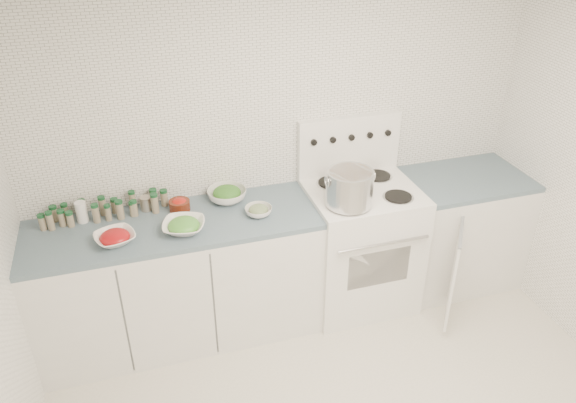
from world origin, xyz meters
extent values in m
cube|color=white|center=(0.00, 1.51, 1.25)|extent=(3.50, 0.02, 2.50)
cube|color=white|center=(-0.82, 1.19, 0.43)|extent=(1.85, 0.62, 0.86)
cube|color=#49656E|center=(-0.82, 1.19, 0.88)|extent=(1.85, 0.62, 0.03)
cube|color=white|center=(0.48, 1.18, 0.46)|extent=(0.76, 0.65, 0.92)
cube|color=black|center=(0.48, 0.86, 0.50)|extent=(0.45, 0.01, 0.28)
cylinder|color=silver|center=(0.48, 0.82, 0.72)|extent=(0.65, 0.02, 0.02)
cube|color=white|center=(0.48, 1.18, 0.93)|extent=(0.76, 0.65, 0.01)
cube|color=white|center=(0.48, 1.47, 1.15)|extent=(0.76, 0.06, 0.43)
cylinder|color=silver|center=(0.30, 1.02, 0.94)|extent=(0.21, 0.21, 0.01)
cylinder|color=black|center=(0.30, 1.02, 0.94)|extent=(0.18, 0.18, 0.01)
cylinder|color=silver|center=(0.66, 1.02, 0.94)|extent=(0.21, 0.21, 0.01)
cylinder|color=black|center=(0.66, 1.02, 0.94)|extent=(0.18, 0.18, 0.01)
cylinder|color=silver|center=(0.30, 1.33, 0.94)|extent=(0.21, 0.21, 0.01)
cylinder|color=black|center=(0.30, 1.33, 0.94)|extent=(0.18, 0.18, 0.01)
cylinder|color=silver|center=(0.66, 1.33, 0.94)|extent=(0.21, 0.21, 0.01)
cylinder|color=black|center=(0.66, 1.33, 0.94)|extent=(0.18, 0.18, 0.01)
cylinder|color=black|center=(0.20, 1.44, 1.22)|extent=(0.04, 0.02, 0.04)
cylinder|color=black|center=(0.34, 1.44, 1.22)|extent=(0.04, 0.02, 0.04)
cylinder|color=black|center=(0.48, 1.44, 1.22)|extent=(0.04, 0.02, 0.04)
cylinder|color=black|center=(0.62, 1.44, 1.22)|extent=(0.04, 0.02, 0.04)
cylinder|color=black|center=(0.76, 1.44, 1.22)|extent=(0.04, 0.02, 0.04)
cube|color=white|center=(1.30, 1.19, 0.43)|extent=(0.89, 0.62, 0.86)
cube|color=#49656E|center=(1.30, 1.19, 0.88)|extent=(0.89, 0.62, 0.03)
cube|color=white|center=(0.98, 0.72, 0.43)|extent=(0.24, 0.34, 0.70)
cylinder|color=silver|center=(0.30, 1.02, 1.06)|extent=(0.31, 0.31, 0.23)
cylinder|color=orange|center=(0.30, 1.02, 1.17)|extent=(0.27, 0.27, 0.03)
torus|color=silver|center=(0.14, 1.02, 1.13)|extent=(0.01, 0.07, 0.07)
torus|color=silver|center=(0.46, 1.02, 1.13)|extent=(0.01, 0.07, 0.07)
imported|color=white|center=(-1.18, 1.08, 0.93)|extent=(0.29, 0.29, 0.06)
ellipsoid|color=#AF0F15|center=(-1.18, 1.08, 0.94)|extent=(0.17, 0.17, 0.08)
imported|color=white|center=(-0.77, 1.08, 0.93)|extent=(0.32, 0.32, 0.06)
ellipsoid|color=#4A9A32|center=(-0.77, 1.08, 0.94)|extent=(0.19, 0.19, 0.08)
imported|color=white|center=(-0.44, 1.37, 0.94)|extent=(0.28, 0.28, 0.08)
ellipsoid|color=#295A19|center=(-0.44, 1.37, 0.96)|extent=(0.19, 0.19, 0.09)
imported|color=white|center=(-0.28, 1.13, 0.93)|extent=(0.22, 0.22, 0.05)
ellipsoid|color=#23471C|center=(-0.28, 1.13, 0.94)|extent=(0.13, 0.13, 0.06)
cylinder|color=#531C0E|center=(-0.76, 1.34, 0.93)|extent=(0.14, 0.14, 0.07)
ellipsoid|color=#BA0C12|center=(-0.76, 1.34, 0.96)|extent=(0.10, 0.10, 0.05)
cylinder|color=white|center=(-1.37, 1.38, 0.97)|extent=(0.07, 0.07, 0.14)
cylinder|color=#A5998B|center=(-0.97, 1.41, 0.95)|extent=(0.09, 0.09, 0.10)
cylinder|color=gray|center=(-1.54, 1.44, 0.95)|extent=(0.05, 0.05, 0.09)
cylinder|color=#134423|center=(-1.54, 1.44, 1.00)|extent=(0.05, 0.05, 0.02)
cylinder|color=gray|center=(-1.47, 1.45, 0.94)|extent=(0.04, 0.04, 0.09)
cylinder|color=#134423|center=(-1.47, 1.45, 1.00)|extent=(0.04, 0.04, 0.02)
cylinder|color=gray|center=(-1.36, 1.45, 0.95)|extent=(0.05, 0.05, 0.10)
cylinder|color=#134423|center=(-1.36, 1.45, 1.01)|extent=(0.05, 0.05, 0.02)
cylinder|color=gray|center=(-1.24, 1.43, 0.96)|extent=(0.04, 0.04, 0.11)
cylinder|color=#134423|center=(-1.24, 1.43, 1.02)|extent=(0.05, 0.05, 0.02)
cylinder|color=gray|center=(-1.16, 1.43, 0.94)|extent=(0.05, 0.05, 0.09)
cylinder|color=#134423|center=(-1.16, 1.43, 1.00)|extent=(0.05, 0.05, 0.02)
cylinder|color=gray|center=(-1.05, 1.45, 0.96)|extent=(0.04, 0.04, 0.11)
cylinder|color=#134423|center=(-1.05, 1.45, 1.02)|extent=(0.05, 0.05, 0.02)
cylinder|color=gray|center=(-0.91, 1.45, 0.95)|extent=(0.05, 0.05, 0.11)
cylinder|color=#134423|center=(-0.91, 1.45, 1.02)|extent=(0.05, 0.05, 0.02)
cylinder|color=gray|center=(-0.85, 1.43, 0.95)|extent=(0.05, 0.05, 0.10)
cylinder|color=#134423|center=(-0.85, 1.43, 1.01)|extent=(0.05, 0.05, 0.02)
cylinder|color=gray|center=(-1.55, 1.34, 0.96)|extent=(0.04, 0.04, 0.11)
cylinder|color=#134423|center=(-1.55, 1.34, 1.02)|extent=(0.04, 0.04, 0.02)
cylinder|color=gray|center=(-1.44, 1.34, 0.94)|extent=(0.04, 0.04, 0.09)
cylinder|color=#134423|center=(-1.44, 1.34, 1.00)|extent=(0.05, 0.05, 0.02)
cylinder|color=gray|center=(-1.28, 1.35, 0.95)|extent=(0.04, 0.04, 0.11)
cylinder|color=#134423|center=(-1.28, 1.35, 1.02)|extent=(0.05, 0.05, 0.02)
cylinder|color=gray|center=(-1.21, 1.35, 0.95)|extent=(0.04, 0.04, 0.09)
cylinder|color=#134423|center=(-1.21, 1.35, 1.00)|extent=(0.04, 0.04, 0.02)
cylinder|color=gray|center=(-1.13, 1.34, 0.96)|extent=(0.05, 0.05, 0.11)
cylinder|color=#134423|center=(-1.13, 1.34, 1.02)|extent=(0.05, 0.05, 0.02)
cylinder|color=gray|center=(-1.06, 1.36, 0.94)|extent=(0.04, 0.04, 0.09)
cylinder|color=#134423|center=(-1.06, 1.36, 0.99)|extent=(0.04, 0.04, 0.02)
cylinder|color=gray|center=(-0.91, 1.36, 0.96)|extent=(0.05, 0.05, 0.12)
cylinder|color=#134423|center=(-0.91, 1.36, 1.03)|extent=(0.05, 0.05, 0.02)
cylinder|color=gray|center=(-1.05, 1.35, 0.95)|extent=(0.04, 0.04, 0.09)
cylinder|color=#134423|center=(-1.05, 1.35, 1.00)|extent=(0.04, 0.04, 0.02)
cylinder|color=gray|center=(-1.60, 1.35, 0.95)|extent=(0.04, 0.04, 0.09)
cylinder|color=#134423|center=(-1.60, 1.35, 1.00)|extent=(0.05, 0.05, 0.02)
cylinder|color=gray|center=(-1.49, 1.36, 0.95)|extent=(0.04, 0.04, 0.09)
cylinder|color=#134423|center=(-1.49, 1.36, 1.00)|extent=(0.05, 0.05, 0.02)
camera|label=1|loc=(-1.01, -1.90, 2.79)|focal=35.00mm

